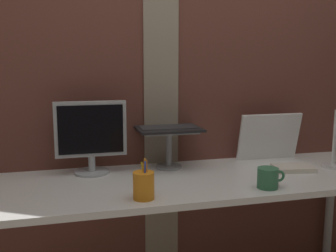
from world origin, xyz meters
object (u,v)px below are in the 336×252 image
at_px(laptop, 166,117).
at_px(pen_cup, 144,185).
at_px(whiteboard_panel, 269,137).
at_px(coffee_mug, 268,178).
at_px(monitor, 91,134).

xyz_separation_m(laptop, pen_cup, (-0.22, -0.51, -0.21)).
distance_m(whiteboard_panel, coffee_mug, 0.55).
bearing_deg(monitor, pen_cup, -67.23).
height_order(whiteboard_panel, pen_cup, whiteboard_panel).
xyz_separation_m(laptop, coffee_mug, (0.35, -0.51, -0.23)).
distance_m(monitor, laptop, 0.42).
distance_m(monitor, pen_cup, 0.50).
bearing_deg(coffee_mug, laptop, 124.41).
xyz_separation_m(monitor, pen_cup, (0.19, -0.44, -0.15)).
bearing_deg(laptop, monitor, -170.48).
xyz_separation_m(monitor, laptop, (0.41, 0.07, 0.06)).
height_order(monitor, whiteboard_panel, monitor).
bearing_deg(coffee_mug, whiteboard_panel, 60.86).
xyz_separation_m(whiteboard_panel, coffee_mug, (-0.27, -0.48, -0.09)).
bearing_deg(coffee_mug, pen_cup, -179.99).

